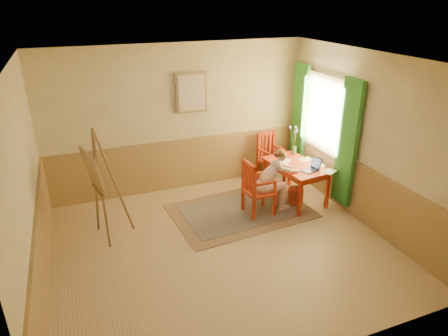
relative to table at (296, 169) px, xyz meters
name	(u,v)px	position (x,y,z in m)	size (l,w,h in m)	color
room	(222,162)	(-1.81, -0.93, 0.77)	(5.04, 4.54, 2.84)	tan
wainscot	(205,195)	(-1.81, -0.13, -0.13)	(5.00, 4.50, 1.00)	olive
window	(322,125)	(0.60, 0.17, 0.71)	(0.12, 2.01, 2.20)	white
wall_portrait	(191,93)	(-1.56, 1.27, 1.27)	(0.60, 0.05, 0.76)	#977A4E
rug	(241,211)	(-1.11, -0.06, -0.62)	(2.52, 1.78, 0.02)	#8C7251
table	(296,169)	(0.00, 0.00, 0.00)	(0.86, 1.28, 0.72)	red
chair_left	(256,188)	(-0.90, -0.23, -0.13)	(0.49, 0.47, 1.01)	red
chair_back	(270,157)	(-0.02, 0.97, -0.13)	(0.52, 0.54, 1.00)	red
figure	(272,179)	(-0.60, -0.23, 0.00)	(0.86, 0.38, 1.15)	beige
laptop	(312,168)	(0.12, -0.32, 0.13)	(0.39, 0.29, 0.21)	#1E2338
papers	(309,164)	(0.22, -0.09, 0.09)	(0.79, 0.99, 0.00)	white
vase	(294,141)	(0.23, 0.49, 0.34)	(0.19, 0.28, 0.55)	#3F724C
wastebasket	(296,196)	(-0.06, -0.16, -0.48)	(0.28, 0.28, 0.30)	#AA3C1F
easel	(96,176)	(-3.47, -0.03, 0.45)	(0.68, 0.82, 1.83)	brown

